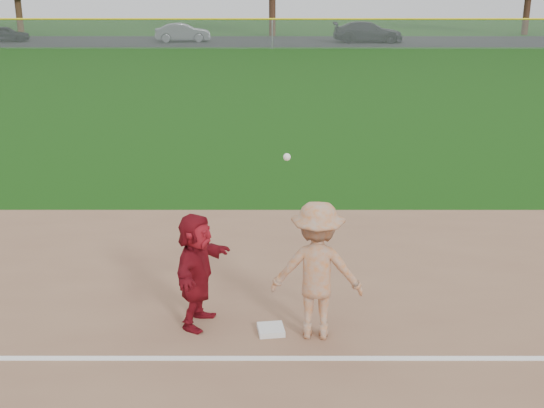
{
  "coord_description": "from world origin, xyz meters",
  "views": [
    {
      "loc": [
        0.0,
        -8.27,
        4.51
      ],
      "look_at": [
        0.0,
        1.5,
        1.3
      ],
      "focal_mm": 45.0,
      "sensor_mm": 36.0,
      "label": 1
    }
  ],
  "objects_px": {
    "first_base": "(271,330)",
    "base_runner": "(197,270)",
    "car_mid": "(183,33)",
    "car_right": "(368,32)",
    "car_left": "(5,34)"
  },
  "relations": [
    {
      "from": "first_base",
      "to": "base_runner",
      "type": "relative_size",
      "value": 0.21
    },
    {
      "from": "car_mid",
      "to": "car_right",
      "type": "bearing_deg",
      "value": -98.2
    },
    {
      "from": "base_runner",
      "to": "car_left",
      "type": "height_order",
      "value": "base_runner"
    },
    {
      "from": "car_right",
      "to": "first_base",
      "type": "bearing_deg",
      "value": 172.87
    },
    {
      "from": "car_right",
      "to": "base_runner",
      "type": "bearing_deg",
      "value": 171.58
    },
    {
      "from": "first_base",
      "to": "car_right",
      "type": "distance_m",
      "value": 45.67
    },
    {
      "from": "car_right",
      "to": "car_mid",
      "type": "bearing_deg",
      "value": 89.76
    },
    {
      "from": "base_runner",
      "to": "car_right",
      "type": "xyz_separation_m",
      "value": [
        8.28,
        44.83,
        -0.04
      ]
    },
    {
      "from": "first_base",
      "to": "base_runner",
      "type": "xyz_separation_m",
      "value": [
        -1.0,
        0.25,
        0.76
      ]
    },
    {
      "from": "car_mid",
      "to": "car_right",
      "type": "distance_m",
      "value": 14.16
    },
    {
      "from": "first_base",
      "to": "car_left",
      "type": "distance_m",
      "value": 49.97
    },
    {
      "from": "base_runner",
      "to": "car_mid",
      "type": "relative_size",
      "value": 0.38
    },
    {
      "from": "first_base",
      "to": "car_mid",
      "type": "xyz_separation_m",
      "value": [
        -6.87,
        45.64,
        0.64
      ]
    },
    {
      "from": "car_left",
      "to": "car_right",
      "type": "height_order",
      "value": "car_right"
    },
    {
      "from": "base_runner",
      "to": "car_right",
      "type": "relative_size",
      "value": 0.3
    }
  ]
}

